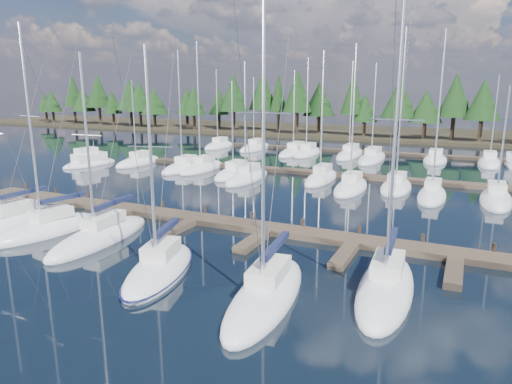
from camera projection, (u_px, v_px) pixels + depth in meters
The scene contains 13 objects.
ground at pixel (263, 190), 45.19m from camera, with size 260.00×260.00×0.00m, color black.
far_shore at pixel (378, 133), 98.05m from camera, with size 220.00×30.00×0.60m, color #30291A.
main_dock at pixel (194, 221), 33.99m from camera, with size 44.00×6.13×0.90m.
back_docks at pixel (322, 160), 62.42m from camera, with size 50.00×21.80×0.40m.
front_sailboat_1 at pixel (9, 223), 33.16m from camera, with size 3.32×9.56×12.47m.
front_sailboat_2 at pixel (48, 229), 31.72m from camera, with size 4.12×8.48×14.69m.
front_sailboat_3 at pixel (101, 237), 30.11m from camera, with size 3.16×9.57×12.78m.
front_sailboat_4 at pixel (160, 269), 24.70m from camera, with size 4.74×8.30×12.73m.
front_sailboat_5 at pixel (266, 294), 21.66m from camera, with size 3.62×9.49×16.08m.
front_sailboat_6 at pixel (386, 287), 22.45m from camera, with size 3.15×9.30×15.45m.
back_sailboat_rows at pixel (312, 164), 58.83m from camera, with size 44.56×32.47×16.09m.
motor_yacht_left at pixel (90, 162), 59.18m from camera, with size 3.85×8.03×3.84m.
tree_line at pixel (359, 100), 88.77m from camera, with size 185.77×11.46×13.10m.
Camera 1 is at (18.08, -10.21, 9.92)m, focal length 32.00 mm.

